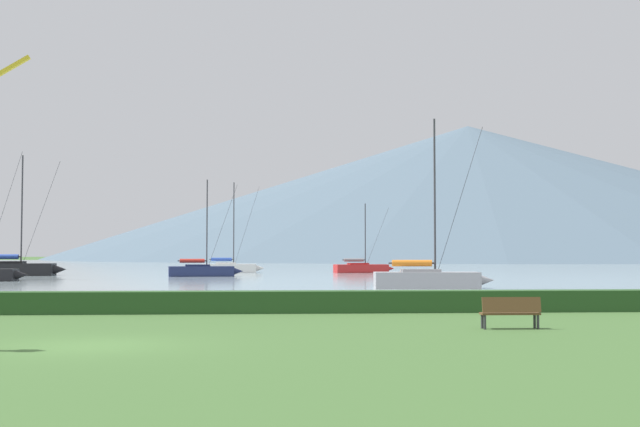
# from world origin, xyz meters

# --- Properties ---
(ground_plane) EXTENTS (1000.00, 1000.00, 0.00)m
(ground_plane) POSITION_xyz_m (0.00, 0.00, 0.00)
(ground_plane) COLOR #3D602D
(harbor_water) EXTENTS (320.00, 246.00, 0.00)m
(harbor_water) POSITION_xyz_m (0.00, 137.00, 0.00)
(harbor_water) COLOR #8C9EA3
(harbor_water) RESTS_ON ground_plane
(hedge_line) EXTENTS (80.00, 1.20, 0.82)m
(hedge_line) POSITION_xyz_m (0.00, 11.00, 0.41)
(hedge_line) COLOR #284C23
(hedge_line) RESTS_ON ground_plane
(sailboat_slip_1) EXTENTS (9.05, 3.00, 12.07)m
(sailboat_slip_1) POSITION_xyz_m (-20.30, 64.92, 0.75)
(sailboat_slip_1) COLOR black
(sailboat_slip_1) RESTS_ON harbor_water
(sailboat_slip_4) EXTENTS (7.73, 2.67, 10.89)m
(sailboat_slip_4) POSITION_xyz_m (14.79, 32.20, 0.65)
(sailboat_slip_4) COLOR #9E9EA3
(sailboat_slip_4) RESTS_ON harbor_water
(sailboat_slip_5) EXTENTS (7.30, 2.94, 9.38)m
(sailboat_slip_5) POSITION_xyz_m (-1.51, 60.95, 0.60)
(sailboat_slip_5) COLOR navy
(sailboat_slip_5) RESTS_ON harbor_water
(sailboat_slip_6) EXTENTS (7.15, 2.99, 7.94)m
(sailboat_slip_6) POSITION_xyz_m (15.67, 74.80, 0.58)
(sailboat_slip_6) COLOR red
(sailboat_slip_6) RESTS_ON harbor_water
(sailboat_slip_7) EXTENTS (7.27, 2.28, 10.51)m
(sailboat_slip_7) POSITION_xyz_m (0.53, 77.42, 0.62)
(sailboat_slip_7) COLOR white
(sailboat_slip_7) RESTS_ON harbor_water
(park_bench_near_path) EXTENTS (1.76, 0.51, 0.95)m
(park_bench_near_path) POSITION_xyz_m (11.54, 3.71, 0.53)
(park_bench_near_path) COLOR brown
(park_bench_near_path) RESTS_ON ground_plane
(distant_hill_west_ridge) EXTENTS (300.38, 300.38, 47.96)m
(distant_hill_west_ridge) POSITION_xyz_m (52.70, 403.41, 23.98)
(distant_hill_west_ridge) COLOR #425666
(distant_hill_west_ridge) RESTS_ON ground_plane
(distant_hill_central_peak) EXTENTS (321.49, 321.49, 52.44)m
(distant_hill_central_peak) POSITION_xyz_m (85.53, 303.89, 26.22)
(distant_hill_central_peak) COLOR #4C6070
(distant_hill_central_peak) RESTS_ON ground_plane
(distant_hill_east_ridge) EXTENTS (224.28, 224.28, 50.69)m
(distant_hill_east_ridge) POSITION_xyz_m (92.13, 388.80, 25.35)
(distant_hill_east_ridge) COLOR #4C6070
(distant_hill_east_ridge) RESTS_ON ground_plane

